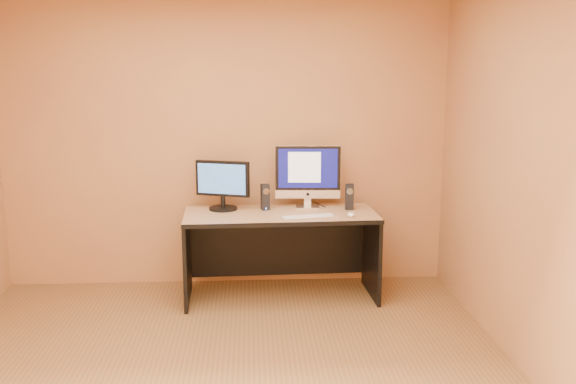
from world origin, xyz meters
The scene contains 11 objects.
floor centered at (0.00, 0.00, 0.00)m, with size 4.00×4.00×0.00m, color brown.
walls centered at (0.00, 0.00, 1.30)m, with size 4.00×4.00×2.60m, color #A47642, non-canonical shape.
desk centered at (0.47, 1.53, 0.38)m, with size 1.63×0.71×0.75m, color tan, non-canonical shape.
imac centered at (0.72, 1.75, 1.03)m, with size 0.58×0.21×0.56m, color silver, non-canonical shape.
second_monitor centered at (-0.02, 1.69, 0.97)m, with size 0.49×0.24×0.43m, color black, non-canonical shape.
speaker_left centered at (0.34, 1.67, 0.87)m, with size 0.07×0.07×0.22m, color black, non-canonical shape.
speaker_right centered at (1.08, 1.63, 0.87)m, with size 0.07×0.07×0.22m, color black, non-canonical shape.
keyboard centered at (0.69, 1.33, 0.76)m, with size 0.44×0.12×0.02m, color silver.
mouse centered at (1.05, 1.36, 0.77)m, with size 0.06×0.10×0.04m, color white.
cable_a centered at (0.84, 1.83, 0.76)m, with size 0.01×0.01×0.22m, color black.
cable_b centered at (0.69, 1.85, 0.76)m, with size 0.01×0.01×0.18m, color black.
Camera 1 is at (0.22, -3.78, 1.98)m, focal length 40.00 mm.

